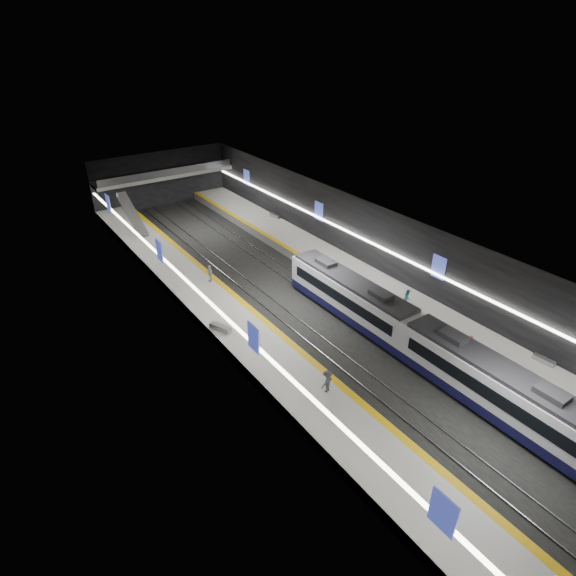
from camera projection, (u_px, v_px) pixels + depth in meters
ground at (300, 304)px, 47.27m from camera, size 70.00×70.00×0.00m
ceiling at (301, 228)px, 43.37m from camera, size 20.00×70.00×0.04m
wall_left at (204, 298)px, 40.37m from camera, size 0.04×70.00×8.00m
wall_right at (378, 243)px, 50.27m from camera, size 0.04×70.00×8.00m
wall_back at (161, 179)px, 70.49m from camera, size 20.00×0.04×8.00m
platform_left at (232, 323)px, 43.31m from camera, size 5.00×70.00×1.00m
tile_surface_left at (232, 318)px, 43.06m from camera, size 5.00×70.00×0.02m
tactile_strip_left at (253, 311)px, 44.15m from camera, size 0.60×70.00×0.02m
platform_right at (357, 279)px, 50.74m from camera, size 5.00×70.00×1.00m
tile_surface_right at (358, 275)px, 50.49m from camera, size 5.00×70.00×0.02m
tactile_strip_right at (342, 280)px, 49.40m from camera, size 0.60×70.00×0.02m
rails at (300, 303)px, 47.24m from camera, size 6.52×70.00×0.12m
train at (412, 334)px, 38.82m from camera, size 2.69×30.04×3.60m
ad_posters at (294, 259)px, 45.79m from camera, size 19.94×53.50×2.20m
cove_light_left at (206, 299)px, 40.56m from camera, size 0.25×68.60×0.12m
cove_light_right at (376, 245)px, 50.27m from camera, size 0.25×68.60×0.12m
mezzanine_bridge at (165, 175)px, 68.49m from camera, size 20.00×3.00×1.50m
escalator at (132, 214)px, 60.84m from camera, size 1.20×7.50×3.92m
bench_left_far at (221, 328)px, 41.34m from camera, size 1.35×2.10×0.50m
bench_right_near at (544, 360)px, 37.46m from camera, size 0.62×1.72×0.41m
bench_right_far at (275, 216)px, 65.02m from camera, size 0.70×1.83×0.44m
passenger_right_a at (470, 344)px, 38.27m from camera, size 0.41×0.61×1.64m
passenger_right_b at (408, 298)px, 44.60m from camera, size 1.05×1.00×1.72m
passenger_left_a at (210, 274)px, 48.80m from camera, size 0.44×1.04×1.77m
passenger_left_b at (327, 382)px, 34.21m from camera, size 1.30×0.96×1.79m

